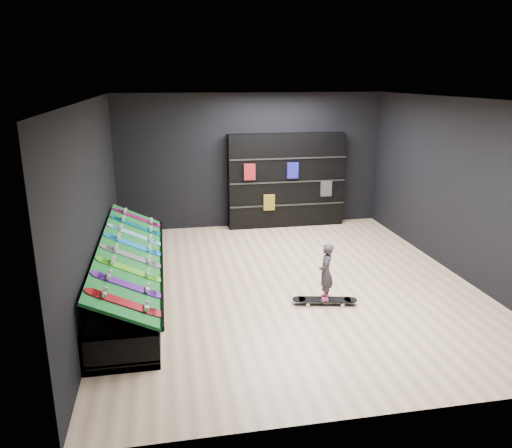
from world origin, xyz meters
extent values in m
cube|color=beige|center=(0.00, 0.00, 0.00)|extent=(6.00, 7.00, 0.01)
cube|color=white|center=(0.00, 0.00, 3.00)|extent=(6.00, 7.00, 0.01)
cube|color=black|center=(0.00, 3.50, 1.50)|extent=(6.00, 0.02, 3.00)
cube|color=black|center=(0.00, -3.50, 1.50)|extent=(6.00, 0.02, 3.00)
cube|color=black|center=(-3.00, 0.00, 1.50)|extent=(0.02, 7.00, 3.00)
cube|color=black|center=(3.00, 0.00, 1.50)|extent=(0.02, 7.00, 3.00)
cube|color=#0E581D|center=(-2.50, 0.00, 0.71)|extent=(0.92, 4.50, 0.46)
cube|color=black|center=(0.78, 3.32, 1.06)|extent=(2.65, 0.31, 2.12)
imported|color=black|center=(0.36, -0.91, 0.35)|extent=(0.21, 0.24, 0.53)
camera|label=1|loc=(-1.94, -7.52, 3.32)|focal=35.00mm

